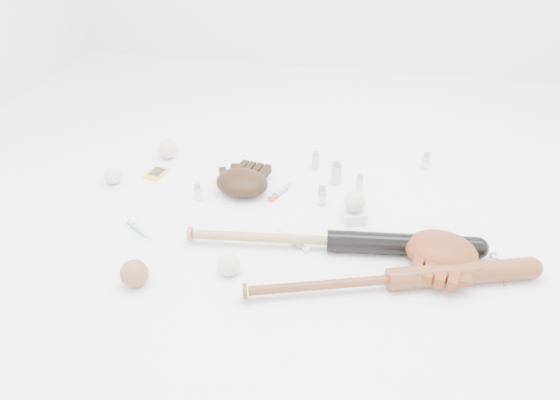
% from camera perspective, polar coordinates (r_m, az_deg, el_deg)
% --- Properties ---
extents(bat_dark, '(0.95, 0.19, 0.07)m').
position_cam_1_polar(bat_dark, '(1.70, 5.30, -4.27)').
color(bat_dark, black).
rests_on(bat_dark, ground).
extents(bat_wood, '(0.86, 0.34, 0.07)m').
position_cam_1_polar(bat_wood, '(1.59, 11.52, -8.13)').
color(bat_wood, brown).
rests_on(bat_wood, ground).
extents(glove_dark, '(0.27, 0.27, 0.08)m').
position_cam_1_polar(glove_dark, '(1.97, -4.00, 1.86)').
color(glove_dark, black).
rests_on(glove_dark, ground).
extents(glove_tan, '(0.30, 0.30, 0.09)m').
position_cam_1_polar(glove_tan, '(1.70, 16.49, -5.13)').
color(glove_tan, brown).
rests_on(glove_tan, ground).
extents(trading_card, '(0.08, 0.10, 0.01)m').
position_cam_1_polar(trading_card, '(2.15, -12.82, 2.71)').
color(trading_card, gold).
rests_on(trading_card, ground).
extents(pedestal, '(0.10, 0.10, 0.04)m').
position_cam_1_polar(pedestal, '(1.84, 7.67, -1.64)').
color(pedestal, white).
rests_on(pedestal, ground).
extents(baseball_on_pedestal, '(0.07, 0.07, 0.07)m').
position_cam_1_polar(baseball_on_pedestal, '(1.81, 7.80, -0.18)').
color(baseball_on_pedestal, beige).
rests_on(baseball_on_pedestal, pedestal).
extents(baseball_left, '(0.06, 0.06, 0.06)m').
position_cam_1_polar(baseball_left, '(2.12, -17.09, 2.47)').
color(baseball_left, beige).
rests_on(baseball_left, ground).
extents(baseball_upper, '(0.08, 0.08, 0.08)m').
position_cam_1_polar(baseball_upper, '(2.24, -11.70, 5.25)').
color(baseball_upper, beige).
rests_on(baseball_upper, ground).
extents(baseball_mid, '(0.07, 0.07, 0.07)m').
position_cam_1_polar(baseball_mid, '(1.61, -5.37, -6.77)').
color(baseball_mid, beige).
rests_on(baseball_mid, ground).
extents(baseball_aged, '(0.08, 0.08, 0.08)m').
position_cam_1_polar(baseball_aged, '(1.62, -14.99, -7.42)').
color(baseball_aged, brown).
rests_on(baseball_aged, ground).
extents(syringe_0, '(0.14, 0.10, 0.02)m').
position_cam_1_polar(syringe_0, '(1.84, -14.49, -3.02)').
color(syringe_0, '#ADBCC6').
rests_on(syringe_0, ground).
extents(syringe_1, '(0.15, 0.12, 0.02)m').
position_cam_1_polar(syringe_1, '(1.74, 1.34, -4.18)').
color(syringe_1, '#ADBCC6').
rests_on(syringe_1, ground).
extents(syringe_2, '(0.09, 0.16, 0.02)m').
position_cam_1_polar(syringe_2, '(1.98, 0.13, 0.97)').
color(syringe_2, '#ADBCC6').
rests_on(syringe_2, ground).
extents(syringe_3, '(0.05, 0.16, 0.02)m').
position_cam_1_polar(syringe_3, '(1.75, 21.85, -6.72)').
color(syringe_3, '#ADBCC6').
rests_on(syringe_3, ground).
extents(vial_0, '(0.03, 0.03, 0.07)m').
position_cam_1_polar(vial_0, '(2.12, 3.73, 4.17)').
color(vial_0, silver).
rests_on(vial_0, ground).
extents(vial_1, '(0.03, 0.03, 0.07)m').
position_cam_1_polar(vial_1, '(2.19, 14.98, 3.97)').
color(vial_1, silver).
rests_on(vial_1, ground).
extents(vial_2, '(0.03, 0.03, 0.08)m').
position_cam_1_polar(vial_2, '(1.90, 4.39, 0.44)').
color(vial_2, silver).
rests_on(vial_2, ground).
extents(vial_3, '(0.04, 0.04, 0.09)m').
position_cam_1_polar(vial_3, '(2.03, 5.90, 2.83)').
color(vial_3, silver).
rests_on(vial_3, ground).
extents(vial_4, '(0.03, 0.03, 0.06)m').
position_cam_1_polar(vial_4, '(1.95, -8.59, 0.82)').
color(vial_4, silver).
rests_on(vial_4, ground).
extents(vial_5, '(0.02, 0.02, 0.07)m').
position_cam_1_polar(vial_5, '(2.00, 8.32, 1.83)').
color(vial_5, silver).
rests_on(vial_5, ground).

